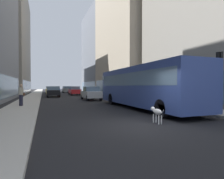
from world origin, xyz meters
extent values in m
plane|color=black|center=(0.00, 35.00, 0.00)|extent=(120.00, 120.00, 0.00)
cube|color=#ADA89E|center=(-5.70, 35.00, 0.07)|extent=(2.40, 110.00, 0.15)
cube|color=#ADA89E|center=(5.70, 35.00, 0.07)|extent=(2.40, 110.00, 0.15)
cube|color=slate|center=(-7.85, 18.55, 1.60)|extent=(0.08, 13.20, 2.40)
cube|color=gray|center=(-11.90, 39.05, 11.23)|extent=(8.71, 23.21, 22.46)
cube|color=slate|center=(-7.57, 39.05, 1.60)|extent=(0.08, 20.89, 2.40)
cube|color=slate|center=(7.75, 5.09, 1.60)|extent=(0.08, 16.36, 2.40)
cube|color=slate|center=(6.40, 23.53, 1.60)|extent=(0.08, 15.35, 2.40)
cube|color=slate|center=(11.90, 42.22, 10.75)|extent=(9.85, 17.10, 21.49)
cube|color=slate|center=(7.00, 42.22, 1.60)|extent=(0.08, 15.39, 2.40)
cube|color=#33478C|center=(2.80, 5.39, 1.67)|extent=(2.55, 11.50, 2.75)
cube|color=slate|center=(2.80, 5.39, 2.17)|extent=(2.57, 11.04, 0.90)
cube|color=black|center=(2.80, 11.09, 0.55)|extent=(2.55, 0.16, 0.44)
cylinder|color=black|center=(1.67, 8.94, 0.50)|extent=(0.30, 1.00, 1.00)
cylinder|color=black|center=(3.92, 8.94, 0.50)|extent=(0.30, 1.00, 1.00)
cylinder|color=black|center=(1.67, 1.24, 0.50)|extent=(0.30, 1.00, 1.00)
cylinder|color=black|center=(3.92, 1.24, 0.50)|extent=(0.30, 1.00, 1.00)
cube|color=silver|center=(1.34, 10.54, 2.50)|extent=(0.08, 0.24, 0.40)
cube|color=slate|center=(1.20, 41.54, 0.70)|extent=(1.72, 4.39, 0.75)
cube|color=slate|center=(1.20, 41.32, 1.35)|extent=(1.58, 1.98, 0.55)
cylinder|color=black|center=(0.45, 43.32, 0.32)|extent=(0.22, 0.64, 0.64)
cylinder|color=black|center=(1.95, 43.32, 0.32)|extent=(0.22, 0.64, 0.64)
cylinder|color=black|center=(0.45, 39.76, 0.32)|extent=(0.22, 0.64, 0.64)
cylinder|color=black|center=(1.95, 39.76, 0.32)|extent=(0.22, 0.64, 0.64)
cube|color=#4C6BB7|center=(-1.20, 41.89, 0.70)|extent=(1.75, 3.95, 0.75)
cube|color=slate|center=(-1.20, 41.69, 1.35)|extent=(1.61, 1.78, 0.55)
cylinder|color=black|center=(-1.97, 43.45, 0.32)|extent=(0.22, 0.64, 0.64)
cylinder|color=black|center=(-0.43, 43.45, 0.32)|extent=(0.22, 0.64, 0.64)
cylinder|color=black|center=(-1.97, 40.32, 0.32)|extent=(0.22, 0.64, 0.64)
cylinder|color=black|center=(-0.43, 40.32, 0.32)|extent=(0.22, 0.64, 0.64)
cube|color=silver|center=(1.20, 14.99, 0.70)|extent=(1.76, 4.02, 0.75)
cube|color=slate|center=(1.20, 14.79, 1.35)|extent=(1.62, 1.81, 0.55)
cylinder|color=black|center=(0.43, 16.59, 0.32)|extent=(0.22, 0.64, 0.64)
cylinder|color=black|center=(1.97, 16.59, 0.32)|extent=(0.22, 0.64, 0.64)
cylinder|color=black|center=(0.43, 13.40, 0.32)|extent=(0.22, 0.64, 0.64)
cylinder|color=black|center=(1.97, 13.40, 0.32)|extent=(0.22, 0.64, 0.64)
cube|color=black|center=(-2.80, 23.13, 0.70)|extent=(1.89, 4.17, 0.75)
cube|color=slate|center=(-2.80, 22.92, 1.35)|extent=(1.74, 1.88, 0.55)
cylinder|color=black|center=(-3.63, 24.80, 0.32)|extent=(0.22, 0.64, 0.64)
cylinder|color=black|center=(-1.97, 24.80, 0.32)|extent=(0.22, 0.64, 0.64)
cylinder|color=black|center=(-3.63, 21.46, 0.32)|extent=(0.22, 0.64, 0.64)
cylinder|color=black|center=(-1.97, 21.46, 0.32)|extent=(0.22, 0.64, 0.64)
cube|color=red|center=(1.20, 27.63, 0.70)|extent=(1.75, 4.30, 0.75)
cube|color=slate|center=(1.20, 27.42, 1.35)|extent=(1.61, 1.94, 0.55)
cylinder|color=black|center=(0.44, 29.37, 0.32)|extent=(0.22, 0.64, 0.64)
cylinder|color=black|center=(1.96, 29.37, 0.32)|extent=(0.22, 0.64, 0.64)
cylinder|color=black|center=(0.44, 25.90, 0.32)|extent=(0.22, 0.64, 0.64)
cylinder|color=black|center=(1.96, 25.90, 0.32)|extent=(0.22, 0.64, 0.64)
cube|color=yellow|center=(-2.80, 32.71, 0.70)|extent=(1.89, 4.68, 0.75)
cube|color=slate|center=(-2.80, 32.48, 1.35)|extent=(1.74, 2.11, 0.55)
cylinder|color=black|center=(-3.63, 34.64, 0.32)|extent=(0.22, 0.64, 0.64)
cylinder|color=black|center=(-1.97, 34.64, 0.32)|extent=(0.22, 0.64, 0.64)
cylinder|color=black|center=(-3.63, 30.78, 0.32)|extent=(0.22, 0.64, 0.64)
cylinder|color=black|center=(-1.97, 30.78, 0.32)|extent=(0.22, 0.64, 0.64)
ellipsoid|color=white|center=(0.65, 0.13, 0.53)|extent=(0.22, 0.60, 0.26)
sphere|color=white|center=(0.65, 0.51, 0.62)|extent=(0.20, 0.20, 0.20)
sphere|color=black|center=(0.59, 0.53, 0.64)|extent=(0.07, 0.07, 0.07)
sphere|color=black|center=(0.71, 0.53, 0.64)|extent=(0.07, 0.07, 0.07)
cylinder|color=white|center=(0.65, -0.27, 0.58)|extent=(0.03, 0.16, 0.19)
cylinder|color=white|center=(0.58, 0.34, 0.20)|extent=(0.06, 0.06, 0.40)
cylinder|color=white|center=(0.72, 0.34, 0.20)|extent=(0.06, 0.06, 0.40)
cylinder|color=white|center=(0.58, -0.08, 0.20)|extent=(0.06, 0.06, 0.40)
cylinder|color=white|center=(0.72, -0.08, 0.20)|extent=(0.06, 0.06, 0.40)
sphere|color=black|center=(0.70, 0.23, 0.57)|extent=(0.04, 0.04, 0.04)
sphere|color=black|center=(0.59, 0.05, 0.55)|extent=(0.04, 0.04, 0.04)
sphere|color=black|center=(0.67, -0.05, 0.59)|extent=(0.04, 0.04, 0.04)
cylinder|color=#1E1E2D|center=(-5.82, 9.02, 0.57)|extent=(0.28, 0.28, 0.85)
cylinder|color=#B2A58C|center=(-5.82, 9.02, 1.31)|extent=(0.34, 0.34, 0.62)
sphere|color=tan|center=(-5.82, 9.02, 1.73)|extent=(0.22, 0.22, 0.22)
cube|color=#59331E|center=(-5.60, 9.02, 1.05)|extent=(0.12, 0.24, 0.20)
cylinder|color=black|center=(4.90, 0.40, 1.85)|extent=(0.12, 0.12, 3.40)
cube|color=black|center=(4.90, 0.58, 3.20)|extent=(0.24, 0.20, 0.70)
sphere|color=red|center=(4.90, 0.69, 3.42)|extent=(0.11, 0.11, 0.11)
sphere|color=orange|center=(4.90, 0.69, 3.20)|extent=(0.11, 0.11, 0.11)
sphere|color=green|center=(4.90, 0.69, 2.98)|extent=(0.11, 0.11, 0.11)
camera|label=1|loc=(-4.16, -7.05, 1.69)|focal=29.97mm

